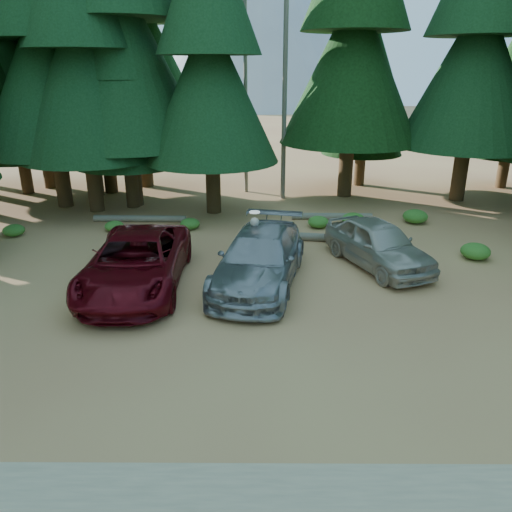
% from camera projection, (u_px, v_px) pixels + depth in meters
% --- Properties ---
extents(ground, '(160.00, 160.00, 0.00)m').
position_uv_depth(ground, '(277.00, 332.00, 13.41)').
color(ground, '#B3724C').
rests_on(ground, ground).
extents(forest_belt_north, '(36.00, 7.00, 22.00)m').
position_uv_depth(forest_belt_north, '(268.00, 196.00, 27.41)').
color(forest_belt_north, black).
rests_on(forest_belt_north, ground).
extents(snag_front, '(0.24, 0.24, 12.00)m').
position_uv_depth(snag_front, '(285.00, 81.00, 24.80)').
color(snag_front, '#665E52').
rests_on(snag_front, ground).
extents(snag_back, '(0.20, 0.20, 10.00)m').
position_uv_depth(snag_back, '(246.00, 100.00, 26.57)').
color(snag_back, '#665E52').
rests_on(snag_back, ground).
extents(mountain_peak, '(48.00, 50.00, 28.00)m').
position_uv_depth(mountain_peak, '(248.00, 30.00, 91.27)').
color(mountain_peak, '#92959A').
rests_on(mountain_peak, ground).
extents(red_pickup, '(3.00, 6.33, 1.75)m').
position_uv_depth(red_pickup, '(136.00, 262.00, 15.81)').
color(red_pickup, '#5C0710').
rests_on(red_pickup, ground).
extents(silver_minivan_center, '(3.57, 6.36, 1.74)m').
position_uv_depth(silver_minivan_center, '(260.00, 259.00, 16.10)').
color(silver_minivan_center, '#93969B').
rests_on(silver_minivan_center, ground).
extents(silver_minivan_right, '(3.66, 5.23, 1.65)m').
position_uv_depth(silver_minivan_right, '(378.00, 244.00, 17.56)').
color(silver_minivan_right, '#BAB3A6').
rests_on(silver_minivan_right, ground).
extents(frisbee_player, '(0.76, 0.63, 1.95)m').
position_uv_depth(frisbee_player, '(255.00, 242.00, 16.87)').
color(frisbee_player, beige).
rests_on(frisbee_player, ground).
extents(log_left, '(4.22, 0.38, 0.30)m').
position_uv_depth(log_left, '(140.00, 219.00, 22.80)').
color(log_left, '#665E52').
rests_on(log_left, ground).
extents(log_mid, '(3.71, 0.37, 0.31)m').
position_uv_depth(log_mid, '(332.00, 216.00, 23.14)').
color(log_mid, '#665E52').
rests_on(log_mid, ground).
extents(log_right, '(5.10, 1.06, 0.33)m').
position_uv_depth(log_right, '(309.00, 237.00, 20.34)').
color(log_right, '#665E52').
rests_on(log_right, ground).
extents(shrub_far_left, '(0.81, 0.81, 0.44)m').
position_uv_depth(shrub_far_left, '(114.00, 226.00, 21.51)').
color(shrub_far_left, '#2E7121').
rests_on(shrub_far_left, ground).
extents(shrub_left, '(0.86, 0.86, 0.47)m').
position_uv_depth(shrub_left, '(190.00, 224.00, 21.76)').
color(shrub_left, '#2E7121').
rests_on(shrub_left, ground).
extents(shrub_center_left, '(0.91, 0.91, 0.50)m').
position_uv_depth(shrub_center_left, '(253.00, 230.00, 20.90)').
color(shrub_center_left, '#2E7121').
rests_on(shrub_center_left, ground).
extents(shrub_center_right, '(0.92, 0.92, 0.51)m').
position_uv_depth(shrub_center_right, '(318.00, 222.00, 21.97)').
color(shrub_center_right, '#2E7121').
rests_on(shrub_center_right, ground).
extents(shrub_right, '(1.03, 1.03, 0.57)m').
position_uv_depth(shrub_right, '(353.00, 219.00, 22.23)').
color(shrub_right, '#2E7121').
rests_on(shrub_right, ground).
extents(shrub_far_right, '(1.11, 1.11, 0.61)m').
position_uv_depth(shrub_far_right, '(415.00, 216.00, 22.60)').
color(shrub_far_right, '#2E7121').
rests_on(shrub_far_right, ground).
extents(shrub_edge_west, '(0.88, 0.88, 0.48)m').
position_uv_depth(shrub_edge_west, '(14.00, 230.00, 20.88)').
color(shrub_edge_west, '#2E7121').
rests_on(shrub_edge_west, ground).
extents(shrub_edge_east, '(1.06, 1.06, 0.58)m').
position_uv_depth(shrub_edge_east, '(475.00, 251.00, 18.40)').
color(shrub_edge_east, '#2E7121').
rests_on(shrub_edge_east, ground).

